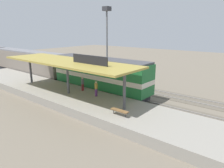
# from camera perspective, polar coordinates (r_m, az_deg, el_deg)

# --- Properties ---
(ground_plane) EXTENTS (120.00, 120.00, 0.00)m
(ground_plane) POSITION_cam_1_polar(r_m,az_deg,el_deg) (29.47, -1.75, -1.22)
(ground_plane) COLOR #706656
(track_near) EXTENTS (3.20, 110.00, 0.16)m
(track_near) POSITION_cam_1_polar(r_m,az_deg,el_deg) (28.04, -4.43, -2.03)
(track_near) COLOR #5F5649
(track_near) RESTS_ON ground
(track_far) EXTENTS (3.20, 110.00, 0.16)m
(track_far) POSITION_cam_1_polar(r_m,az_deg,el_deg) (31.40, 1.35, -0.14)
(track_far) COLOR #5F5649
(track_far) RESTS_ON ground
(platform) EXTENTS (6.00, 44.00, 0.90)m
(platform) POSITION_cam_1_polar(r_m,az_deg,el_deg) (24.96, -11.75, -3.45)
(platform) COLOR gray
(platform) RESTS_ON ground
(station_canopy) EXTENTS (5.20, 18.00, 4.70)m
(station_canopy) POSITION_cam_1_polar(r_m,az_deg,el_deg) (23.94, -12.12, 5.83)
(station_canopy) COLOR #47474C
(station_canopy) RESTS_ON platform
(platform_bench) EXTENTS (0.44, 1.70, 0.50)m
(platform_bench) POSITION_cam_1_polar(r_m,az_deg,el_deg) (18.06, 2.09, -7.32)
(platform_bench) COLOR #333338
(platform_bench) RESTS_ON platform
(locomotive) EXTENTS (2.93, 14.43, 4.44)m
(locomotive) POSITION_cam_1_polar(r_m,az_deg,el_deg) (26.97, -3.42, 2.53)
(locomotive) COLOR #28282D
(locomotive) RESTS_ON track_near
(passenger_carriage_front) EXTENTS (2.90, 20.00, 4.24)m
(passenger_carriage_front) POSITION_cam_1_polar(r_m,az_deg,el_deg) (41.18, -22.30, 5.59)
(passenger_carriage_front) COLOR #28282D
(passenger_carriage_front) RESTS_ON track_near
(light_mast) EXTENTS (1.10, 1.10, 11.70)m
(light_mast) POSITION_cam_1_polar(r_m,az_deg,el_deg) (35.76, -1.42, 15.24)
(light_mast) COLOR slate
(light_mast) RESTS_ON ground
(person_waiting) EXTENTS (0.34, 0.34, 1.71)m
(person_waiting) POSITION_cam_1_polar(r_m,az_deg,el_deg) (23.04, -4.39, -1.06)
(person_waiting) COLOR #663375
(person_waiting) RESTS_ON platform
(person_walking) EXTENTS (0.34, 0.34, 1.71)m
(person_walking) POSITION_cam_1_polar(r_m,az_deg,el_deg) (25.29, -8.09, 0.28)
(person_walking) COLOR maroon
(person_walking) RESTS_ON platform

